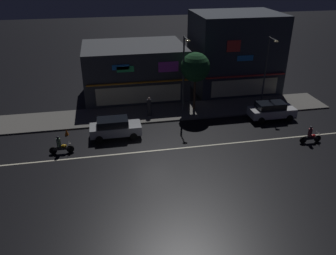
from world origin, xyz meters
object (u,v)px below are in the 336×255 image
at_px(parked_car_trailing, 271,110).
at_px(motorcycle_opposite_lane, 311,136).
at_px(streetlamp_mid, 267,65).
at_px(streetlamp_west, 184,69).
at_px(pedestrian_on_sidewalk, 149,107).
at_px(traffic_cone, 66,132).
at_px(motorcycle_lead, 61,146).
at_px(parked_car_near_kerb, 115,127).

xyz_separation_m(parked_car_trailing, motorcycle_opposite_lane, (1.01, -5.07, -0.24)).
relative_size(streetlamp_mid, parked_car_trailing, 1.58).
relative_size(streetlamp_west, parked_car_trailing, 1.70).
bearing_deg(pedestrian_on_sidewalk, traffic_cone, 67.82).
bearing_deg(motorcycle_lead, pedestrian_on_sidewalk, 35.11).
distance_m(streetlamp_mid, parked_car_near_kerb, 16.46).
height_order(parked_car_trailing, motorcycle_opposite_lane, parked_car_trailing).
bearing_deg(streetlamp_mid, traffic_cone, -170.39).
bearing_deg(traffic_cone, streetlamp_west, 14.58).
bearing_deg(motorcycle_opposite_lane, streetlamp_west, -42.07).
bearing_deg(traffic_cone, parked_car_near_kerb, -14.33).
xyz_separation_m(motorcycle_lead, traffic_cone, (0.20, 3.07, -0.36)).
bearing_deg(parked_car_trailing, streetlamp_mid, 77.49).
distance_m(streetlamp_west, motorcycle_opposite_lane, 12.59).
height_order(streetlamp_mid, parked_car_near_kerb, streetlamp_mid).
xyz_separation_m(streetlamp_mid, motorcycle_opposite_lane, (0.24, -8.56, -3.55)).
xyz_separation_m(streetlamp_mid, traffic_cone, (-19.64, -3.32, -3.90)).
height_order(pedestrian_on_sidewalk, parked_car_trailing, pedestrian_on_sidewalk).
relative_size(streetlamp_west, motorcycle_opposite_lane, 3.86).
height_order(streetlamp_mid, pedestrian_on_sidewalk, streetlamp_mid).
relative_size(streetlamp_mid, motorcycle_lead, 3.59).
distance_m(streetlamp_west, parked_car_near_kerb, 8.71).
xyz_separation_m(streetlamp_west, streetlamp_mid, (8.61, 0.46, -0.27)).
height_order(parked_car_trailing, motorcycle_lead, parked_car_trailing).
bearing_deg(streetlamp_west, pedestrian_on_sidewalk, -172.58).
bearing_deg(traffic_cone, parked_car_trailing, -0.50).
bearing_deg(parked_car_near_kerb, traffic_cone, -14.33).
bearing_deg(pedestrian_on_sidewalk, motorcycle_opposite_lane, -161.78).
xyz_separation_m(streetlamp_west, motorcycle_opposite_lane, (8.85, -8.10, -3.81)).
height_order(streetlamp_west, pedestrian_on_sidewalk, streetlamp_west).
xyz_separation_m(streetlamp_west, traffic_cone, (-11.03, -2.87, -4.17)).
height_order(parked_car_trailing, traffic_cone, parked_car_trailing).
relative_size(parked_car_near_kerb, motorcycle_opposite_lane, 2.26).
xyz_separation_m(streetlamp_west, motorcycle_lead, (-11.23, -5.94, -3.81)).
height_order(parked_car_near_kerb, motorcycle_opposite_lane, parked_car_near_kerb).
height_order(streetlamp_west, motorcycle_lead, streetlamp_west).
bearing_deg(pedestrian_on_sidewalk, parked_car_near_kerb, 95.25).
xyz_separation_m(pedestrian_on_sidewalk, motorcycle_lead, (-7.78, -5.49, -0.37)).
height_order(streetlamp_mid, motorcycle_lead, streetlamp_mid).
distance_m(pedestrian_on_sidewalk, parked_car_near_kerb, 4.90).
bearing_deg(motorcycle_opposite_lane, streetlamp_mid, -88.00).
bearing_deg(streetlamp_mid, parked_car_near_kerb, -164.25).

